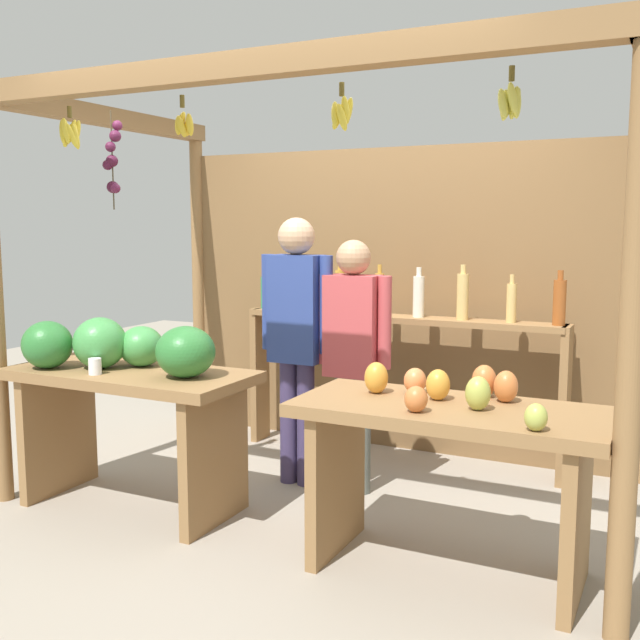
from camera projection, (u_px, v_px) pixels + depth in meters
The scene contains 7 objects.
ground_plane at pixel (334, 490), 4.55m from camera, with size 12.00×12.00×0.00m, color gray.
market_stall at pixel (366, 260), 4.79m from camera, with size 3.50×2.10×2.39m.
fruit_counter_left at pixel (126, 380), 4.19m from camera, with size 1.42×0.66×1.09m.
fruit_counter_right at pixel (449, 446), 3.40m from camera, with size 1.42×0.64×0.96m.
bottle_shelf_unit at pixel (399, 341), 5.04m from camera, with size 2.25×0.22×1.36m.
vendor_man at pixel (297, 326), 4.55m from camera, with size 0.48×0.22×1.66m.
vendor_woman at pixel (353, 344), 4.42m from camera, with size 0.48×0.21×1.53m.
Camera 1 is at (1.86, -3.96, 1.62)m, focal length 41.69 mm.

